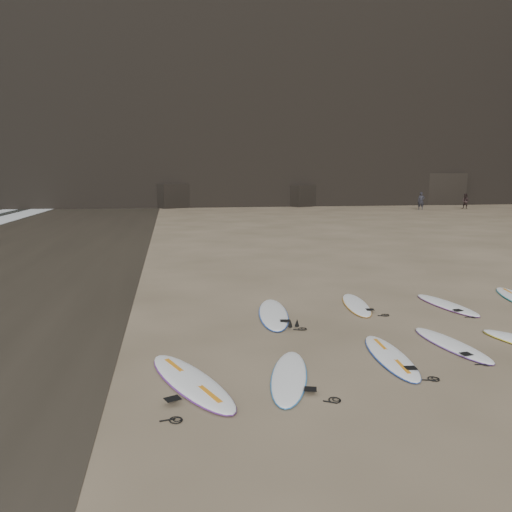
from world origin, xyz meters
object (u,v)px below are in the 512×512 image
(surfboard_5, at_px, (273,313))
(person_a, at_px, (421,201))
(surfboard_2, at_px, (451,344))
(surfboard_11, at_px, (191,381))
(surfboard_7, at_px, (447,305))
(surfboard_1, at_px, (390,356))
(surfboard_6, at_px, (356,304))
(person_b, at_px, (466,201))
(surfboard_0, at_px, (289,376))

(surfboard_5, distance_m, person_a, 40.71)
(surfboard_2, relative_size, surfboard_11, 0.82)
(surfboard_7, height_order, person_a, person_a)
(surfboard_1, xyz_separation_m, surfboard_6, (0.76, 3.70, -0.00))
(surfboard_2, distance_m, surfboard_6, 3.35)
(surfboard_11, bearing_deg, surfboard_1, -14.81)
(surfboard_2, distance_m, person_b, 44.74)
(surfboard_2, height_order, surfboard_7, surfboard_7)
(person_b, bearing_deg, surfboard_2, -74.79)
(surfboard_2, bearing_deg, surfboard_1, -170.90)
(surfboard_0, bearing_deg, surfboard_1, 31.86)
(surfboard_1, height_order, person_b, person_b)
(surfboard_0, relative_size, surfboard_1, 0.98)
(surfboard_11, height_order, person_b, person_b)
(surfboard_11, xyz_separation_m, person_a, (24.15, 37.95, 0.82))
(surfboard_0, xyz_separation_m, surfboard_5, (0.52, 3.77, 0.01))
(surfboard_6, height_order, surfboard_11, surfboard_11)
(surfboard_6, height_order, person_b, person_b)
(surfboard_11, bearing_deg, surfboard_2, -12.32)
(surfboard_1, bearing_deg, surfboard_7, 51.70)
(surfboard_7, distance_m, person_b, 41.49)
(surfboard_6, relative_size, person_b, 1.54)
(surfboard_6, xyz_separation_m, surfboard_7, (2.32, -0.41, 0.00))
(surfboard_6, bearing_deg, surfboard_5, -158.28)
(surfboard_1, bearing_deg, surfboard_5, 120.84)
(surfboard_0, bearing_deg, person_b, 70.72)
(surfboard_2, xyz_separation_m, person_a, (18.93, 37.02, 0.83))
(surfboard_5, distance_m, person_b, 44.25)
(surfboard_1, height_order, surfboard_6, surfboard_1)
(surfboard_6, xyz_separation_m, person_b, (24.89, 34.39, 0.72))
(surfboard_11, bearing_deg, surfboard_5, 37.23)
(surfboard_11, height_order, person_a, person_a)
(surfboard_6, bearing_deg, surfboard_2, -67.74)
(surfboard_0, xyz_separation_m, surfboard_1, (2.08, 0.58, 0.00))
(surfboard_5, xyz_separation_m, person_a, (21.99, 34.25, 0.82))
(person_a, bearing_deg, surfboard_7, -89.66)
(surfboard_0, xyz_separation_m, person_b, (27.72, 38.67, 0.72))
(surfboard_0, bearing_deg, surfboard_2, 32.15)
(surfboard_1, xyz_separation_m, surfboard_5, (-1.56, 3.20, 0.01))
(surfboard_7, relative_size, surfboard_11, 0.85)
(surfboard_1, xyz_separation_m, person_b, (25.64, 38.09, 0.72))
(surfboard_11, bearing_deg, surfboard_6, 20.68)
(person_b, bearing_deg, surfboard_11, -79.38)
(surfboard_2, relative_size, person_b, 1.49)
(surfboard_2, height_order, person_b, person_b)
(surfboard_7, height_order, person_b, person_b)
(surfboard_2, relative_size, person_a, 1.31)
(surfboard_6, distance_m, person_a, 39.07)
(surfboard_2, bearing_deg, person_a, 55.82)
(surfboard_0, bearing_deg, surfboard_11, -166.17)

